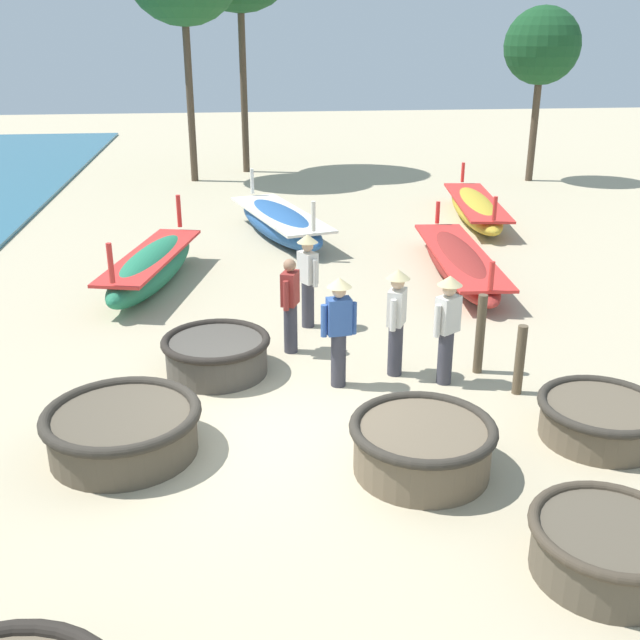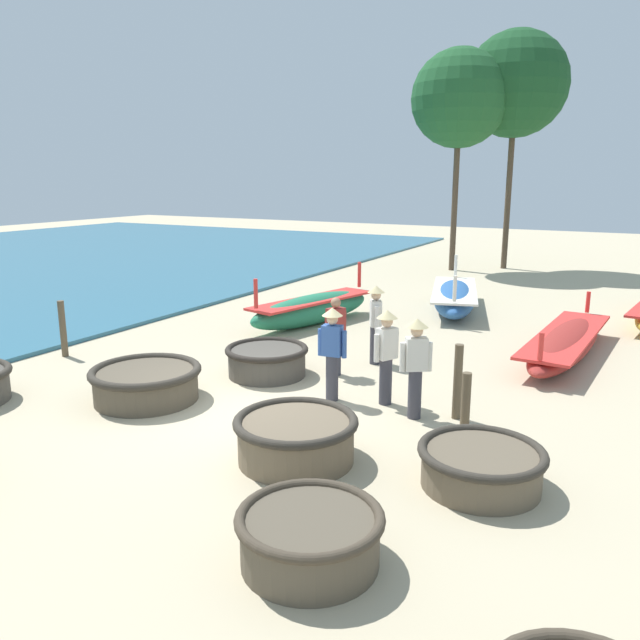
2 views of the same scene
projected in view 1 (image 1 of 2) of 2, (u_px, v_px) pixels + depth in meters
ground_plane at (261, 434)px, 9.71m from camera, size 80.00×80.00×0.00m
coracle_far_left at (216, 353)px, 11.32m from camera, size 1.65×1.65×0.59m
coracle_upturned at (422, 445)px, 8.79m from camera, size 1.74×1.74×0.64m
coracle_front_right at (123, 429)px, 9.17m from camera, size 1.95×1.95×0.61m
coracle_far_right at (608, 547)px, 7.12m from camera, size 1.53×1.53×0.57m
coracle_beside_post at (601, 418)px, 9.51m from camera, size 1.62×1.62×0.54m
long_boat_blue_hull at (280, 222)px, 18.65m from camera, size 2.47×4.93×1.37m
long_boat_green_hull at (459, 262)px, 15.79m from camera, size 1.39×5.39×1.06m
long_boat_red_hull at (152, 267)px, 15.08m from camera, size 1.90×4.44×1.47m
long_boat_white_hull at (476, 208)px, 20.35m from camera, size 1.72×5.32×1.17m
fisherman_with_hat at (339, 325)px, 10.69m from camera, size 0.53×0.36×1.67m
fisherman_crouching at (290, 303)px, 11.88m from camera, size 0.33×0.50×1.57m
fisherman_standing_right at (397, 315)px, 11.04m from camera, size 0.36×0.49×1.67m
fisherman_standing_left at (308, 275)px, 12.87m from camera, size 0.36×0.47×1.67m
fisherman_by_coracle at (447, 323)px, 10.77m from camera, size 0.46×0.37×1.67m
mooring_post_inland at (520, 360)px, 10.61m from camera, size 0.14×0.14×1.04m
mooring_post_mid_beach at (480, 334)px, 11.24m from camera, size 0.14×0.14×1.25m
tree_leftmost at (542, 47)px, 24.25m from camera, size 2.46×2.46×5.62m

